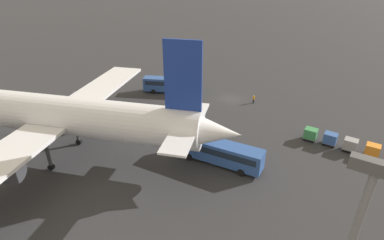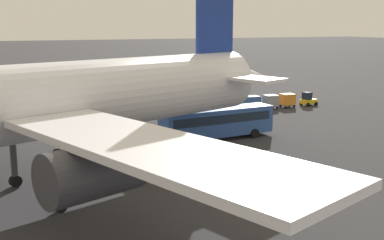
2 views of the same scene
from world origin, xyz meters
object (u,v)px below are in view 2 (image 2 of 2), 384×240
(cargo_cart_blue, at_px, (252,102))
(cargo_cart_green, at_px, (235,103))
(cargo_cart_grey, at_px, (271,101))
(airplane, at_px, (6,107))
(shuttle_bus_far, at_px, (217,121))
(worker_person, at_px, (124,102))
(baggage_tug, at_px, (308,100))
(cargo_cart_orange, at_px, (288,100))

(cargo_cart_blue, height_order, cargo_cart_green, same)
(cargo_cart_grey, relative_size, cargo_cart_green, 1.00)
(airplane, relative_size, cargo_cart_grey, 25.83)
(shuttle_bus_far, relative_size, worker_person, 7.51)
(baggage_tug, distance_m, cargo_cart_orange, 3.81)
(cargo_cart_grey, bearing_deg, worker_person, -24.19)
(cargo_cart_orange, bearing_deg, cargo_cart_grey, 1.90)
(worker_person, bearing_deg, shuttle_bus_far, 100.77)
(airplane, bearing_deg, cargo_cart_grey, -165.66)
(shuttle_bus_far, xyz_separation_m, cargo_cart_orange, (-18.26, -14.01, -0.82))
(baggage_tug, bearing_deg, cargo_cart_blue, -8.06)
(cargo_cart_grey, xyz_separation_m, cargo_cart_green, (5.91, 0.01, 0.00))
(cargo_cart_green, bearing_deg, baggage_tug, -178.90)
(cargo_cart_orange, height_order, cargo_cart_grey, same)
(airplane, bearing_deg, shuttle_bus_far, -171.75)
(baggage_tug, relative_size, cargo_cart_grey, 1.24)
(cargo_cart_blue, distance_m, cargo_cart_green, 2.96)
(worker_person, relative_size, cargo_cart_grey, 0.84)
(airplane, distance_m, cargo_cart_grey, 45.03)
(baggage_tug, xyz_separation_m, worker_person, (26.38, -8.58, -0.07))
(cargo_cart_grey, bearing_deg, cargo_cart_orange, -178.10)
(shuttle_bus_far, height_order, worker_person, shuttle_bus_far)
(cargo_cart_blue, relative_size, cargo_cart_green, 1.00)
(cargo_cart_blue, bearing_deg, baggage_tug, -179.64)
(shuttle_bus_far, relative_size, cargo_cart_green, 6.35)
(shuttle_bus_far, height_order, cargo_cart_green, shuttle_bus_far)
(airplane, distance_m, cargo_cart_orange, 47.52)
(cargo_cart_orange, relative_size, cargo_cart_blue, 1.00)
(worker_person, relative_size, cargo_cart_orange, 0.84)
(airplane, bearing_deg, cargo_cart_blue, -163.16)
(airplane, height_order, worker_person, airplane)
(shuttle_bus_far, relative_size, cargo_cart_grey, 6.35)
(cargo_cart_grey, xyz_separation_m, cargo_cart_blue, (2.96, -0.18, 0.00))
(cargo_cart_orange, bearing_deg, airplane, 33.12)
(shuttle_bus_far, bearing_deg, airplane, 23.24)
(baggage_tug, distance_m, cargo_cart_blue, 9.72)
(worker_person, xyz_separation_m, cargo_cart_orange, (-22.59, 8.72, 0.32))
(cargo_cart_orange, xyz_separation_m, cargo_cart_grey, (2.96, 0.10, 0.00))
(airplane, xyz_separation_m, cargo_cart_blue, (-33.60, -25.86, -5.66))
(cargo_cart_orange, relative_size, cargo_cart_green, 1.00)
(airplane, distance_m, cargo_cart_green, 40.38)
(baggage_tug, relative_size, worker_person, 1.47)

